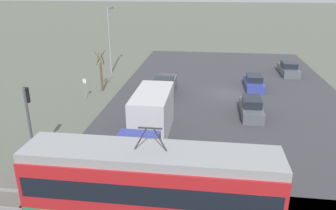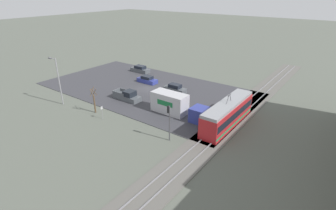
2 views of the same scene
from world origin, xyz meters
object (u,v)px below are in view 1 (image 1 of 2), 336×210
at_px(sedan_car_2, 289,69).
at_px(box_truck, 149,121).
at_px(traffic_light_pole, 29,114).
at_px(no_parking_sign, 85,87).
at_px(street_lamp_near_crossing, 110,36).
at_px(pickup_truck, 165,88).
at_px(street_tree, 101,73).
at_px(sedan_car_0, 251,108).
at_px(sedan_car_1, 254,83).
at_px(light_rail_tram, 151,183).

bearing_deg(sedan_car_2, box_truck, 55.40).
distance_m(traffic_light_pole, no_parking_sign, 11.93).
distance_m(street_lamp_near_crossing, no_parking_sign, 10.58).
relative_size(box_truck, traffic_light_pole, 2.02).
bearing_deg(no_parking_sign, pickup_truck, -163.78).
bearing_deg(street_tree, street_lamp_near_crossing, -81.22).
xyz_separation_m(pickup_truck, no_parking_sign, (7.54, 2.19, 0.49)).
bearing_deg(traffic_light_pole, sedan_car_2, -131.30).
height_order(sedan_car_2, no_parking_sign, no_parking_sign).
bearing_deg(no_parking_sign, sedan_car_0, 171.00).
height_order(sedan_car_0, street_lamp_near_crossing, street_lamp_near_crossing).
distance_m(sedan_car_0, no_parking_sign, 15.83).
bearing_deg(sedan_car_1, traffic_light_pole, 47.47).
bearing_deg(sedan_car_0, traffic_light_pole, 32.37).
height_order(sedan_car_0, no_parking_sign, no_parking_sign).
bearing_deg(sedan_car_2, street_tree, 23.49).
distance_m(light_rail_tram, no_parking_sign, 18.56).
distance_m(box_truck, street_tree, 12.99).
bearing_deg(street_tree, traffic_light_pole, 90.83).
height_order(pickup_truck, no_parking_sign, no_parking_sign).
bearing_deg(street_lamp_near_crossing, street_tree, 98.78).
xyz_separation_m(light_rail_tram, no_parking_sign, (9.41, -15.98, -0.53)).
height_order(pickup_truck, sedan_car_1, pickup_truck).
distance_m(sedan_car_1, sedan_car_2, 8.00).
height_order(traffic_light_pole, street_lamp_near_crossing, street_lamp_near_crossing).
distance_m(sedan_car_1, no_parking_sign, 17.60).
height_order(light_rail_tram, traffic_light_pole, traffic_light_pole).
xyz_separation_m(light_rail_tram, box_truck, (1.54, -7.77, -0.21)).
bearing_deg(pickup_truck, box_truck, 91.83).
xyz_separation_m(box_truck, no_parking_sign, (7.87, -8.21, -0.32)).
bearing_deg(sedan_car_0, sedan_car_1, -98.05).
distance_m(light_rail_tram, sedan_car_0, 14.90).
bearing_deg(sedan_car_0, sedan_car_2, -112.91).
distance_m(street_tree, street_lamp_near_crossing, 7.89).
bearing_deg(street_lamp_near_crossing, sedan_car_2, -175.55).
distance_m(sedan_car_1, traffic_light_pole, 23.39).
relative_size(pickup_truck, street_lamp_near_crossing, 0.66).
distance_m(sedan_car_0, street_lamp_near_crossing, 20.63).
xyz_separation_m(pickup_truck, sedan_car_2, (-14.09, -9.54, -0.06)).
bearing_deg(traffic_light_pole, street_lamp_near_crossing, -86.47).
distance_m(light_rail_tram, traffic_light_pole, 9.51).
distance_m(sedan_car_2, no_parking_sign, 24.62).
xyz_separation_m(box_truck, street_tree, (7.06, -10.89, 0.37)).
height_order(sedan_car_2, traffic_light_pole, traffic_light_pole).
xyz_separation_m(light_rail_tram, pickup_truck, (1.87, -18.18, -1.02)).
bearing_deg(street_lamp_near_crossing, box_truck, 114.20).
xyz_separation_m(light_rail_tram, sedan_car_0, (-6.22, -13.51, -1.05)).
bearing_deg(street_tree, no_parking_sign, 73.17).
bearing_deg(no_parking_sign, street_lamp_near_crossing, -88.16).
relative_size(pickup_truck, sedan_car_2, 1.12).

